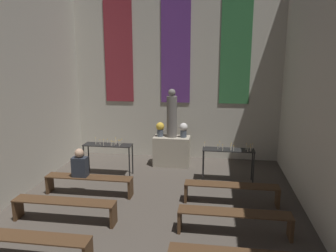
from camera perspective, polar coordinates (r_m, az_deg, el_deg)
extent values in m
cube|color=beige|center=(10.66, 1.38, 9.74)|extent=(6.88, 0.12, 5.77)
cube|color=maroon|center=(10.95, -8.61, 12.70)|extent=(0.93, 0.03, 3.23)
cube|color=#60337F|center=(10.57, 1.34, 12.85)|extent=(0.93, 0.03, 3.23)
cube|color=#33723F|center=(10.50, 11.71, 12.60)|extent=(0.93, 0.03, 3.23)
cube|color=#ADA38E|center=(10.15, 0.66, -4.38)|extent=(1.11, 0.57, 0.91)
cylinder|color=slate|center=(9.89, 0.67, 1.62)|extent=(0.31, 0.31, 1.25)
sphere|color=slate|center=(9.77, 0.68, 5.84)|extent=(0.22, 0.22, 0.22)
cylinder|color=#4C5666|center=(10.05, -1.37, -1.18)|extent=(0.19, 0.19, 0.23)
sphere|color=gold|center=(10.00, -1.38, -0.06)|extent=(0.25, 0.25, 0.25)
cylinder|color=#4C5666|center=(9.95, 2.72, -1.33)|extent=(0.19, 0.19, 0.23)
sphere|color=silver|center=(9.91, 2.73, -0.19)|extent=(0.25, 0.25, 0.25)
cube|color=black|center=(9.38, -10.44, -3.24)|extent=(1.38, 0.41, 0.02)
cylinder|color=black|center=(9.58, -14.43, -5.91)|extent=(0.04, 0.04, 0.88)
cylinder|color=black|center=(9.17, -6.75, -6.44)|extent=(0.04, 0.04, 0.88)
cylinder|color=black|center=(9.89, -13.65, -5.28)|extent=(0.04, 0.04, 0.88)
cylinder|color=black|center=(9.49, -6.20, -5.76)|extent=(0.04, 0.04, 0.88)
cylinder|color=silver|center=(9.40, -11.77, -2.81)|extent=(0.02, 0.02, 0.13)
sphere|color=#F9CC4C|center=(9.38, -11.79, -2.37)|extent=(0.02, 0.02, 0.02)
cylinder|color=silver|center=(9.23, -8.32, -2.96)|extent=(0.02, 0.02, 0.12)
sphere|color=#F9CC4C|center=(9.22, -8.34, -2.52)|extent=(0.02, 0.02, 0.02)
cylinder|color=silver|center=(9.44, -12.48, -2.62)|extent=(0.02, 0.02, 0.18)
sphere|color=#F9CC4C|center=(9.42, -12.51, -2.03)|extent=(0.02, 0.02, 0.02)
cylinder|color=silver|center=(9.25, -9.72, -3.05)|extent=(0.02, 0.02, 0.10)
sphere|color=#F9CC4C|center=(9.23, -9.73, -2.67)|extent=(0.02, 0.02, 0.02)
cylinder|color=silver|center=(9.26, -11.18, -2.90)|extent=(0.02, 0.02, 0.16)
sphere|color=#F9CC4C|center=(9.24, -11.20, -2.36)|extent=(0.02, 0.02, 0.02)
cylinder|color=silver|center=(9.54, -10.51, -2.63)|extent=(0.02, 0.02, 0.09)
sphere|color=#F9CC4C|center=(9.52, -10.52, -2.28)|extent=(0.02, 0.02, 0.02)
cylinder|color=silver|center=(9.38, -8.57, -2.81)|extent=(0.02, 0.02, 0.10)
sphere|color=#F9CC4C|center=(9.36, -8.58, -2.45)|extent=(0.02, 0.02, 0.02)
cylinder|color=silver|center=(9.25, -9.37, -3.08)|extent=(0.02, 0.02, 0.09)
sphere|color=#F9CC4C|center=(9.23, -9.39, -2.74)|extent=(0.02, 0.02, 0.02)
cylinder|color=silver|center=(9.37, -8.06, -2.73)|extent=(0.02, 0.02, 0.12)
sphere|color=#F9CC4C|center=(9.35, -8.08, -2.30)|extent=(0.02, 0.02, 0.02)
cylinder|color=silver|center=(9.14, -8.51, -3.04)|extent=(0.02, 0.02, 0.15)
sphere|color=#F9CC4C|center=(9.12, -8.53, -2.51)|extent=(0.02, 0.02, 0.02)
cylinder|color=silver|center=(9.19, -9.89, -3.03)|extent=(0.02, 0.02, 0.14)
sphere|color=#F9CC4C|center=(9.17, -9.91, -2.54)|extent=(0.02, 0.02, 0.02)
cylinder|color=silver|center=(9.34, -9.02, -2.88)|extent=(0.02, 0.02, 0.10)
sphere|color=#F9CC4C|center=(9.33, -9.04, -2.53)|extent=(0.02, 0.02, 0.02)
cylinder|color=silver|center=(9.32, -9.11, -2.67)|extent=(0.02, 0.02, 0.18)
sphere|color=#F9CC4C|center=(9.29, -9.13, -2.07)|extent=(0.02, 0.02, 0.02)
cube|color=black|center=(8.91, 10.47, -4.09)|extent=(1.38, 0.41, 0.02)
cylinder|color=black|center=(8.88, 6.11, -7.06)|extent=(0.04, 0.04, 0.88)
cylinder|color=black|center=(8.93, 14.66, -7.28)|extent=(0.04, 0.04, 0.88)
cylinder|color=black|center=(9.21, 6.20, -6.33)|extent=(0.04, 0.04, 0.88)
cylinder|color=black|center=(9.26, 14.43, -6.55)|extent=(0.04, 0.04, 0.88)
cylinder|color=silver|center=(9.07, 14.50, -3.50)|extent=(0.02, 0.02, 0.13)
sphere|color=#F9CC4C|center=(9.05, 14.52, -3.05)|extent=(0.02, 0.02, 0.02)
cylinder|color=silver|center=(8.79, 11.35, -3.85)|extent=(0.02, 0.02, 0.13)
sphere|color=#F9CC4C|center=(8.77, 11.37, -3.36)|extent=(0.02, 0.02, 0.02)
cylinder|color=silver|center=(8.83, 14.12, -3.89)|extent=(0.02, 0.02, 0.14)
sphere|color=#F9CC4C|center=(8.81, 14.15, -3.39)|extent=(0.02, 0.02, 0.02)
cylinder|color=silver|center=(9.02, 6.38, -3.29)|extent=(0.02, 0.02, 0.12)
sphere|color=#F9CC4C|center=(9.00, 6.39, -2.85)|extent=(0.02, 0.02, 0.02)
cylinder|color=silver|center=(8.80, 13.74, -3.92)|extent=(0.02, 0.02, 0.14)
sphere|color=#F9CC4C|center=(8.78, 13.77, -3.41)|extent=(0.02, 0.02, 0.02)
cylinder|color=silver|center=(9.06, 14.13, -3.54)|extent=(0.02, 0.02, 0.11)
sphere|color=#F9CC4C|center=(9.04, 14.15, -3.12)|extent=(0.02, 0.02, 0.02)
cylinder|color=silver|center=(8.83, 10.85, -3.78)|extent=(0.02, 0.02, 0.12)
sphere|color=#F9CC4C|center=(8.81, 10.87, -3.32)|extent=(0.02, 0.02, 0.02)
cylinder|color=silver|center=(8.86, 14.25, -3.98)|extent=(0.02, 0.02, 0.10)
sphere|color=#F9CC4C|center=(8.84, 14.27, -3.60)|extent=(0.02, 0.02, 0.02)
cylinder|color=silver|center=(8.86, 8.67, -3.70)|extent=(0.02, 0.02, 0.10)
sphere|color=#F9CC4C|center=(8.85, 8.68, -3.30)|extent=(0.02, 0.02, 0.02)
cylinder|color=silver|center=(8.94, 13.45, -3.59)|extent=(0.02, 0.02, 0.16)
sphere|color=#F9CC4C|center=(8.91, 13.48, -3.03)|extent=(0.02, 0.02, 0.02)
cylinder|color=silver|center=(8.84, 10.95, -3.59)|extent=(0.02, 0.02, 0.18)
sphere|color=#F9CC4C|center=(8.81, 10.97, -2.96)|extent=(0.02, 0.02, 0.02)
cylinder|color=silver|center=(8.76, 9.50, -3.78)|extent=(0.02, 0.02, 0.14)
sphere|color=#F9CC4C|center=(8.74, 9.52, -3.25)|extent=(0.02, 0.02, 0.02)
cylinder|color=silver|center=(9.01, 8.99, -3.24)|extent=(0.02, 0.02, 0.16)
sphere|color=#F9CC4C|center=(8.98, 9.01, -2.66)|extent=(0.02, 0.02, 0.02)
cube|color=#4C331E|center=(6.14, -23.35, -17.29)|extent=(2.14, 0.36, 0.03)
cube|color=#4C331E|center=(7.18, -17.67, -12.36)|extent=(2.14, 0.36, 0.03)
cube|color=#4C331E|center=(7.77, -24.66, -12.88)|extent=(0.06, 0.32, 0.44)
cube|color=#4C331E|center=(6.91, -9.47, -15.06)|extent=(0.06, 0.32, 0.44)
cube|color=#4C331E|center=(6.53, 11.48, -14.57)|extent=(2.14, 0.36, 0.03)
cube|color=#4C331E|center=(6.66, 2.06, -16.03)|extent=(0.06, 0.32, 0.44)
cube|color=#4C331E|center=(6.79, 20.56, -16.28)|extent=(0.06, 0.32, 0.44)
cube|color=#4C331E|center=(8.31, -13.62, -8.64)|extent=(2.14, 0.36, 0.03)
cube|color=#4C331E|center=(8.82, -19.91, -9.42)|extent=(0.06, 0.32, 0.44)
cube|color=#4C331E|center=(8.08, -6.54, -10.76)|extent=(0.06, 0.32, 0.44)
cube|color=#4C331E|center=(7.76, 10.97, -10.06)|extent=(2.14, 0.36, 0.03)
cube|color=#4C331E|center=(7.86, 3.16, -11.37)|extent=(0.06, 0.32, 0.44)
cube|color=#4C331E|center=(7.97, 18.55, -11.69)|extent=(0.06, 0.32, 0.44)
cube|color=#282D38|center=(8.30, -15.07, -6.87)|extent=(0.36, 0.24, 0.48)
sphere|color=tan|center=(8.19, -15.21, -4.56)|extent=(0.22, 0.22, 0.22)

